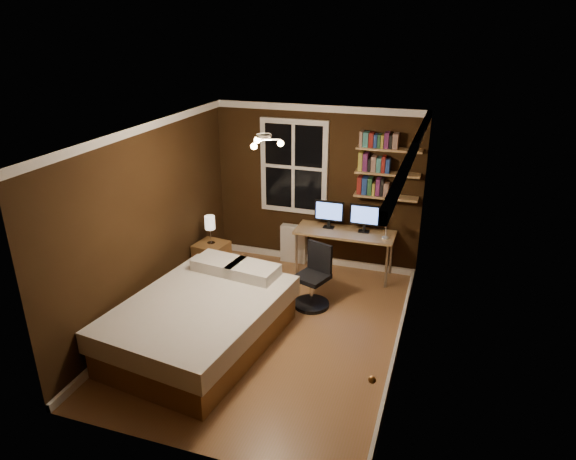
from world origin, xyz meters
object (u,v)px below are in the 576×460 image
(bed, at_px, (202,321))
(monitor_right, at_px, (365,218))
(bedside_lamp, at_px, (210,230))
(radiator, at_px, (294,244))
(desk_lamp, at_px, (385,226))
(office_chair, at_px, (314,284))
(desk, at_px, (345,235))
(monitor_left, at_px, (329,214))
(nightstand, at_px, (212,260))

(bed, height_order, monitor_right, monitor_right)
(bedside_lamp, xyz_separation_m, monitor_right, (2.13, 0.79, 0.15))
(radiator, relative_size, desk_lamp, 1.40)
(radiator, height_order, office_chair, office_chair)
(bedside_lamp, relative_size, desk_lamp, 0.99)
(office_chair, bearing_deg, desk, 100.03)
(bedside_lamp, distance_m, radiator, 1.42)
(monitor_right, bearing_deg, monitor_left, 180.00)
(monitor_left, bearing_deg, office_chair, -85.73)
(bedside_lamp, height_order, monitor_right, monitor_right)
(radiator, xyz_separation_m, desk_lamp, (1.47, -0.34, 0.62))
(bed, distance_m, office_chair, 1.65)
(radiator, bearing_deg, monitor_right, -5.65)
(monitor_right, height_order, desk_lamp, desk_lamp)
(nightstand, xyz_separation_m, bedside_lamp, (0.00, 0.00, 0.49))
(bedside_lamp, distance_m, desk_lamp, 2.54)
(desk, bearing_deg, monitor_right, 15.32)
(monitor_right, bearing_deg, radiator, 174.35)
(nightstand, bearing_deg, radiator, 49.90)
(bed, bearing_deg, monitor_left, 76.62)
(desk, height_order, monitor_left, monitor_left)
(desk, distance_m, office_chair, 1.11)
(nightstand, relative_size, monitor_left, 1.23)
(desk, relative_size, office_chair, 1.68)
(monitor_right, relative_size, desk_lamp, 1.01)
(monitor_right, distance_m, desk_lamp, 0.41)
(desk_lamp, relative_size, office_chair, 0.50)
(desk, height_order, office_chair, office_chair)
(nightstand, bearing_deg, office_chair, -3.13)
(bed, relative_size, desk_lamp, 5.40)
(monitor_right, bearing_deg, desk, -164.68)
(nightstand, distance_m, office_chair, 1.71)
(monitor_right, bearing_deg, office_chair, -112.05)
(desk, bearing_deg, bedside_lamp, -159.01)
(bed, xyz_separation_m, desk, (1.19, 2.35, 0.32))
(radiator, bearing_deg, nightstand, -138.15)
(monitor_left, bearing_deg, radiator, 169.28)
(desk_lamp, height_order, office_chair, desk_lamp)
(desk, bearing_deg, radiator, 167.79)
(monitor_left, relative_size, monitor_right, 1.00)
(bedside_lamp, bearing_deg, desk, 20.99)
(radiator, bearing_deg, desk_lamp, -13.00)
(bed, relative_size, office_chair, 2.70)
(bed, xyz_separation_m, radiator, (0.34, 2.54, -0.01))
(desk, height_order, monitor_right, monitor_right)
(bedside_lamp, distance_m, desk, 2.00)
(nightstand, xyz_separation_m, monitor_left, (1.60, 0.79, 0.64))
(nightstand, bearing_deg, bed, -59.64)
(bed, bearing_deg, radiator, 89.98)
(bed, distance_m, radiator, 2.56)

